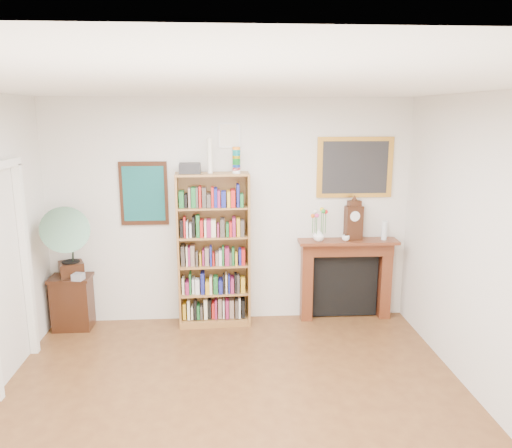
{
  "coord_description": "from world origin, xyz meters",
  "views": [
    {
      "loc": [
        -0.09,
        -3.6,
        2.62
      ],
      "look_at": [
        0.26,
        1.6,
        1.45
      ],
      "focal_mm": 35.0,
      "sensor_mm": 36.0,
      "label": 1
    }
  ],
  "objects_px": {
    "teacup": "(346,238)",
    "flower_vase": "(319,235)",
    "mantel_clock": "(354,221)",
    "bottle_left": "(384,230)",
    "side_cabinet": "(73,302)",
    "fireplace": "(346,272)",
    "gramophone": "(65,238)",
    "bookshelf": "(213,242)",
    "bottle_right": "(385,231)",
    "cd_stack": "(78,277)"
  },
  "relations": [
    {
      "from": "bookshelf",
      "to": "bottle_left",
      "type": "xyz_separation_m",
      "value": [
        2.14,
        0.02,
        0.11
      ]
    },
    {
      "from": "gramophone",
      "to": "mantel_clock",
      "type": "xyz_separation_m",
      "value": [
        3.48,
        0.17,
        0.12
      ]
    },
    {
      "from": "flower_vase",
      "to": "bottle_left",
      "type": "relative_size",
      "value": 0.63
    },
    {
      "from": "side_cabinet",
      "to": "bookshelf",
      "type": "bearing_deg",
      "value": 0.42
    },
    {
      "from": "bottle_right",
      "to": "flower_vase",
      "type": "bearing_deg",
      "value": -177.84
    },
    {
      "from": "side_cabinet",
      "to": "gramophone",
      "type": "distance_m",
      "value": 0.85
    },
    {
      "from": "fireplace",
      "to": "side_cabinet",
      "type": "bearing_deg",
      "value": -176.99
    },
    {
      "from": "side_cabinet",
      "to": "gramophone",
      "type": "height_order",
      "value": "gramophone"
    },
    {
      "from": "teacup",
      "to": "bottle_left",
      "type": "relative_size",
      "value": 0.4
    },
    {
      "from": "bookshelf",
      "to": "mantel_clock",
      "type": "bearing_deg",
      "value": -1.38
    },
    {
      "from": "cd_stack",
      "to": "mantel_clock",
      "type": "height_order",
      "value": "mantel_clock"
    },
    {
      "from": "side_cabinet",
      "to": "teacup",
      "type": "relative_size",
      "value": 6.95
    },
    {
      "from": "bookshelf",
      "to": "side_cabinet",
      "type": "xyz_separation_m",
      "value": [
        -1.74,
        -0.02,
        -0.73
      ]
    },
    {
      "from": "side_cabinet",
      "to": "bottle_right",
      "type": "bearing_deg",
      "value": 0.72
    },
    {
      "from": "cd_stack",
      "to": "teacup",
      "type": "height_order",
      "value": "teacup"
    },
    {
      "from": "bookshelf",
      "to": "cd_stack",
      "type": "bearing_deg",
      "value": -177.2
    },
    {
      "from": "bookshelf",
      "to": "fireplace",
      "type": "height_order",
      "value": "bookshelf"
    },
    {
      "from": "side_cabinet",
      "to": "flower_vase",
      "type": "xyz_separation_m",
      "value": [
        3.05,
        0.03,
        0.8
      ]
    },
    {
      "from": "cd_stack",
      "to": "bottle_left",
      "type": "height_order",
      "value": "bottle_left"
    },
    {
      "from": "bookshelf",
      "to": "flower_vase",
      "type": "xyz_separation_m",
      "value": [
        1.31,
        0.01,
        0.06
      ]
    },
    {
      "from": "gramophone",
      "to": "flower_vase",
      "type": "xyz_separation_m",
      "value": [
        3.04,
        0.14,
        -0.05
      ]
    },
    {
      "from": "fireplace",
      "to": "mantel_clock",
      "type": "bearing_deg",
      "value": -32.61
    },
    {
      "from": "fireplace",
      "to": "gramophone",
      "type": "bearing_deg",
      "value": -175.21
    },
    {
      "from": "cd_stack",
      "to": "bottle_left",
      "type": "distance_m",
      "value": 3.78
    },
    {
      "from": "teacup",
      "to": "gramophone",
      "type": "bearing_deg",
      "value": -177.95
    },
    {
      "from": "cd_stack",
      "to": "bottle_left",
      "type": "xyz_separation_m",
      "value": [
        3.74,
        0.18,
        0.47
      ]
    },
    {
      "from": "mantel_clock",
      "to": "fireplace",
      "type": "bearing_deg",
      "value": 136.07
    },
    {
      "from": "bottle_right",
      "to": "teacup",
      "type": "bearing_deg",
      "value": -174.25
    },
    {
      "from": "teacup",
      "to": "side_cabinet",
      "type": "bearing_deg",
      "value": -179.76
    },
    {
      "from": "bookshelf",
      "to": "side_cabinet",
      "type": "relative_size",
      "value": 3.3
    },
    {
      "from": "mantel_clock",
      "to": "bottle_left",
      "type": "xyz_separation_m",
      "value": [
        0.39,
        -0.02,
        -0.12
      ]
    },
    {
      "from": "side_cabinet",
      "to": "fireplace",
      "type": "height_order",
      "value": "fireplace"
    },
    {
      "from": "fireplace",
      "to": "teacup",
      "type": "distance_m",
      "value": 0.49
    },
    {
      "from": "bottle_left",
      "to": "bookshelf",
      "type": "bearing_deg",
      "value": -179.39
    },
    {
      "from": "mantel_clock",
      "to": "bottle_right",
      "type": "distance_m",
      "value": 0.43
    },
    {
      "from": "bottle_left",
      "to": "bottle_right",
      "type": "relative_size",
      "value": 1.2
    },
    {
      "from": "bottle_left",
      "to": "mantel_clock",
      "type": "bearing_deg",
      "value": 177.04
    },
    {
      "from": "fireplace",
      "to": "cd_stack",
      "type": "xyz_separation_m",
      "value": [
        -3.29,
        -0.24,
        0.09
      ]
    },
    {
      "from": "gramophone",
      "to": "side_cabinet",
      "type": "bearing_deg",
      "value": 69.69
    },
    {
      "from": "flower_vase",
      "to": "bookshelf",
      "type": "bearing_deg",
      "value": -179.41
    },
    {
      "from": "gramophone",
      "to": "bottle_left",
      "type": "relative_size",
      "value": 3.76
    },
    {
      "from": "fireplace",
      "to": "bottle_left",
      "type": "xyz_separation_m",
      "value": [
        0.45,
        -0.06,
        0.56
      ]
    },
    {
      "from": "mantel_clock",
      "to": "bottle_right",
      "type": "xyz_separation_m",
      "value": [
        0.4,
        0.0,
        -0.14
      ]
    },
    {
      "from": "side_cabinet",
      "to": "teacup",
      "type": "xyz_separation_m",
      "value": [
        3.38,
        0.01,
        0.76
      ]
    },
    {
      "from": "side_cabinet",
      "to": "teacup",
      "type": "bearing_deg",
      "value": -0.0
    },
    {
      "from": "side_cabinet",
      "to": "mantel_clock",
      "type": "xyz_separation_m",
      "value": [
        3.49,
        0.06,
        0.96
      ]
    },
    {
      "from": "flower_vase",
      "to": "bottle_left",
      "type": "distance_m",
      "value": 0.83
    },
    {
      "from": "gramophone",
      "to": "bottle_left",
      "type": "distance_m",
      "value": 3.88
    },
    {
      "from": "teacup",
      "to": "flower_vase",
      "type": "bearing_deg",
      "value": 176.72
    },
    {
      "from": "fireplace",
      "to": "flower_vase",
      "type": "bearing_deg",
      "value": -168.19
    }
  ]
}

